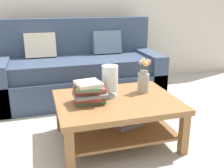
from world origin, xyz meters
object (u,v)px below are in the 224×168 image
at_px(coffee_table, 117,111).
at_px(glass_hurricane_vase, 110,79).
at_px(flower_pitcher, 144,79).
at_px(couch, 79,71).
at_px(book_stack_main, 89,92).

bearing_deg(coffee_table, glass_hurricane_vase, 115.20).
height_order(coffee_table, glass_hurricane_vase, glass_hurricane_vase).
distance_m(glass_hurricane_vase, flower_pitcher, 0.35).
distance_m(couch, flower_pitcher, 1.29).
xyz_separation_m(couch, glass_hurricane_vase, (0.09, -1.22, 0.23)).
bearing_deg(couch, glass_hurricane_vase, -86.00).
bearing_deg(glass_hurricane_vase, book_stack_main, -154.28).
bearing_deg(flower_pitcher, coffee_table, -159.30).
relative_size(coffee_table, flower_pitcher, 3.26).
distance_m(coffee_table, book_stack_main, 0.34).
height_order(coffee_table, book_stack_main, book_stack_main).
bearing_deg(coffee_table, book_stack_main, -176.94).
distance_m(book_stack_main, glass_hurricane_vase, 0.25).
xyz_separation_m(couch, coffee_table, (0.13, -1.31, -0.06)).
relative_size(coffee_table, glass_hurricane_vase, 3.69).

